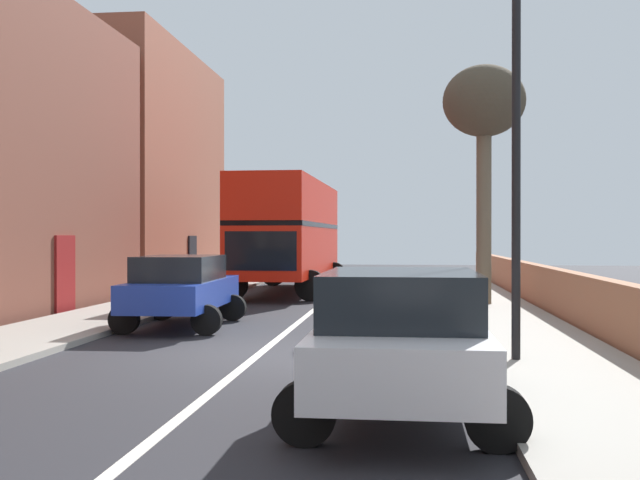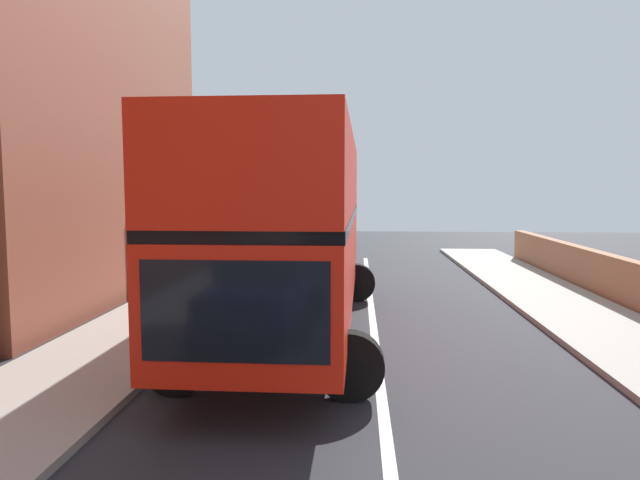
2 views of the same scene
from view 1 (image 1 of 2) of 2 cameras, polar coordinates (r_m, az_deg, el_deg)
ground_plane at (r=13.38m, az=-4.60°, el=-8.63°), size 84.00×84.00×0.00m
road_centre_line at (r=13.38m, az=-4.60°, el=-8.62°), size 0.16×54.00×0.01m
sidewalk_right at (r=13.33m, az=16.78°, el=-8.41°), size 2.60×60.00×0.12m
boundary_wall_right at (r=13.62m, az=23.25°, el=-5.87°), size 0.36×54.00×1.24m
double_decker_bus at (r=27.56m, az=-2.36°, el=0.86°), size 3.65×10.49×4.06m
parked_car_white_right_0 at (r=8.68m, az=6.20°, el=-7.15°), size 2.52×4.44×1.68m
parked_car_blue_left_3 at (r=17.26m, az=-10.52°, el=-3.52°), size 2.49×4.40×1.64m
street_tree_right_1 at (r=22.42m, az=12.42°, el=9.70°), size 2.38×2.38×6.92m
lamppost_right at (r=12.36m, az=14.76°, el=8.34°), size 0.32×0.32×6.31m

